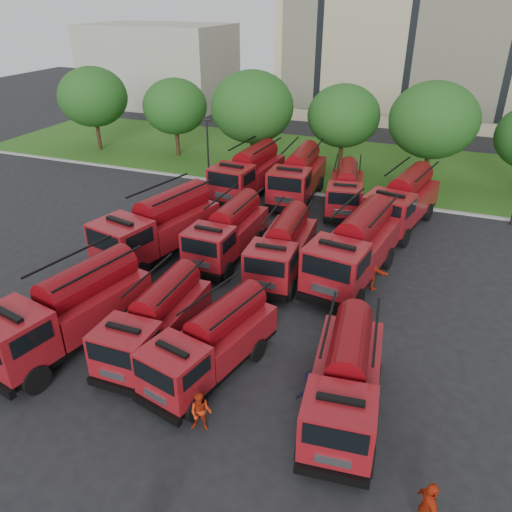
{
  "coord_description": "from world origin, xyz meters",
  "views": [
    {
      "loc": [
        7.17,
        -16.85,
        13.55
      ],
      "look_at": [
        -0.83,
        3.83,
        1.8
      ],
      "focal_mm": 35.0,
      "sensor_mm": 36.0,
      "label": 1
    }
  ],
  "objects_px": {
    "firefighter_1": "(202,429)",
    "firefighter_3": "(310,409)",
    "fire_truck_7": "(355,248)",
    "fire_truck_11": "(402,201)",
    "fire_truck_3": "(345,379)",
    "fire_truck_8": "(249,173)",
    "fire_truck_6": "(283,248)",
    "fire_truck_1": "(156,320)",
    "fire_truck_10": "(345,189)",
    "firefighter_4": "(142,268)",
    "fire_truck_0": "(69,310)",
    "fire_truck_2": "(212,342)",
    "fire_truck_4": "(159,227)",
    "fire_truck_5": "(228,232)",
    "fire_truck_9": "(298,176)",
    "firefighter_5": "(369,287)"
  },
  "relations": [
    {
      "from": "fire_truck_3",
      "to": "firefighter_4",
      "type": "bearing_deg",
      "value": 146.51
    },
    {
      "from": "firefighter_5",
      "to": "fire_truck_11",
      "type": "bearing_deg",
      "value": -66.44
    },
    {
      "from": "fire_truck_4",
      "to": "firefighter_1",
      "type": "relative_size",
      "value": 5.25
    },
    {
      "from": "fire_truck_0",
      "to": "fire_truck_1",
      "type": "height_order",
      "value": "fire_truck_0"
    },
    {
      "from": "firefighter_5",
      "to": "firefighter_4",
      "type": "bearing_deg",
      "value": 38.48
    },
    {
      "from": "fire_truck_0",
      "to": "firefighter_3",
      "type": "height_order",
      "value": "fire_truck_0"
    },
    {
      "from": "firefighter_1",
      "to": "firefighter_3",
      "type": "bearing_deg",
      "value": 21.8
    },
    {
      "from": "fire_truck_1",
      "to": "fire_truck_10",
      "type": "relative_size",
      "value": 0.94
    },
    {
      "from": "fire_truck_6",
      "to": "fire_truck_7",
      "type": "height_order",
      "value": "fire_truck_7"
    },
    {
      "from": "fire_truck_5",
      "to": "fire_truck_7",
      "type": "bearing_deg",
      "value": 2.03
    },
    {
      "from": "fire_truck_5",
      "to": "firefighter_3",
      "type": "bearing_deg",
      "value": -50.64
    },
    {
      "from": "fire_truck_7",
      "to": "fire_truck_10",
      "type": "relative_size",
      "value": 1.21
    },
    {
      "from": "fire_truck_1",
      "to": "fire_truck_4",
      "type": "xyz_separation_m",
      "value": [
        -4.33,
        7.52,
        0.36
      ]
    },
    {
      "from": "fire_truck_7",
      "to": "fire_truck_11",
      "type": "distance_m",
      "value": 7.97
    },
    {
      "from": "fire_truck_1",
      "to": "fire_truck_8",
      "type": "relative_size",
      "value": 0.8
    },
    {
      "from": "fire_truck_9",
      "to": "firefighter_1",
      "type": "xyz_separation_m",
      "value": [
        3.35,
        -22.38,
        -1.78
      ]
    },
    {
      "from": "fire_truck_4",
      "to": "fire_truck_11",
      "type": "height_order",
      "value": "fire_truck_4"
    },
    {
      "from": "fire_truck_7",
      "to": "firefighter_4",
      "type": "height_order",
      "value": "fire_truck_7"
    },
    {
      "from": "fire_truck_1",
      "to": "fire_truck_9",
      "type": "distance_m",
      "value": 19.04
    },
    {
      "from": "fire_truck_8",
      "to": "fire_truck_10",
      "type": "bearing_deg",
      "value": 3.54
    },
    {
      "from": "fire_truck_5",
      "to": "fire_truck_9",
      "type": "xyz_separation_m",
      "value": [
        1.05,
        10.17,
        0.21
      ]
    },
    {
      "from": "fire_truck_1",
      "to": "firefighter_3",
      "type": "xyz_separation_m",
      "value": [
        7.03,
        -1.07,
        -1.47
      ]
    },
    {
      "from": "fire_truck_8",
      "to": "fire_truck_0",
      "type": "bearing_deg",
      "value": -86.74
    },
    {
      "from": "fire_truck_1",
      "to": "firefighter_3",
      "type": "bearing_deg",
      "value": -8.91
    },
    {
      "from": "fire_truck_1",
      "to": "fire_truck_5",
      "type": "relative_size",
      "value": 0.93
    },
    {
      "from": "fire_truck_10",
      "to": "firefighter_3",
      "type": "distance_m",
      "value": 19.53
    },
    {
      "from": "fire_truck_1",
      "to": "fire_truck_7",
      "type": "bearing_deg",
      "value": 53.62
    },
    {
      "from": "fire_truck_1",
      "to": "firefighter_4",
      "type": "height_order",
      "value": "fire_truck_1"
    },
    {
      "from": "fire_truck_7",
      "to": "firefighter_4",
      "type": "xyz_separation_m",
      "value": [
        -11.09,
        -3.09,
        -1.82
      ]
    },
    {
      "from": "fire_truck_4",
      "to": "fire_truck_1",
      "type": "bearing_deg",
      "value": -46.72
    },
    {
      "from": "fire_truck_10",
      "to": "firefighter_5",
      "type": "xyz_separation_m",
      "value": [
        3.49,
        -9.85,
        -1.51
      ]
    },
    {
      "from": "fire_truck_0",
      "to": "fire_truck_7",
      "type": "distance_m",
      "value": 14.14
    },
    {
      "from": "fire_truck_11",
      "to": "firefighter_1",
      "type": "xyz_separation_m",
      "value": [
        -4.31,
        -20.08,
        -1.76
      ]
    },
    {
      "from": "firefighter_4",
      "to": "fire_truck_4",
      "type": "bearing_deg",
      "value": -53.32
    },
    {
      "from": "fire_truck_10",
      "to": "fire_truck_11",
      "type": "bearing_deg",
      "value": -29.3
    },
    {
      "from": "fire_truck_6",
      "to": "fire_truck_7",
      "type": "bearing_deg",
      "value": 9.28
    },
    {
      "from": "fire_truck_4",
      "to": "firefighter_3",
      "type": "xyz_separation_m",
      "value": [
        11.36,
        -8.59,
        -1.84
      ]
    },
    {
      "from": "firefighter_3",
      "to": "firefighter_4",
      "type": "bearing_deg",
      "value": -64.64
    },
    {
      "from": "fire_truck_9",
      "to": "fire_truck_10",
      "type": "relative_size",
      "value": 1.15
    },
    {
      "from": "fire_truck_2",
      "to": "firefighter_1",
      "type": "distance_m",
      "value": 3.35
    },
    {
      "from": "fire_truck_2",
      "to": "fire_truck_4",
      "type": "xyz_separation_m",
      "value": [
        -7.14,
        8.0,
        0.37
      ]
    },
    {
      "from": "fire_truck_2",
      "to": "fire_truck_1",
      "type": "bearing_deg",
      "value": -176.39
    },
    {
      "from": "fire_truck_11",
      "to": "firefighter_4",
      "type": "relative_size",
      "value": 4.71
    },
    {
      "from": "fire_truck_10",
      "to": "firefighter_3",
      "type": "bearing_deg",
      "value": -90.55
    },
    {
      "from": "firefighter_1",
      "to": "firefighter_5",
      "type": "xyz_separation_m",
      "value": [
        3.82,
        11.67,
        0.0
      ]
    },
    {
      "from": "firefighter_4",
      "to": "fire_truck_0",
      "type": "bearing_deg",
      "value": 143.22
    },
    {
      "from": "fire_truck_1",
      "to": "fire_truck_10",
      "type": "xyz_separation_m",
      "value": [
        4.07,
        18.18,
        0.04
      ]
    },
    {
      "from": "fire_truck_1",
      "to": "fire_truck_2",
      "type": "relative_size",
      "value": 0.96
    },
    {
      "from": "fire_truck_1",
      "to": "fire_truck_9",
      "type": "xyz_separation_m",
      "value": [
        0.39,
        19.03,
        0.31
      ]
    },
    {
      "from": "fire_truck_3",
      "to": "fire_truck_8",
      "type": "relative_size",
      "value": 0.86
    }
  ]
}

